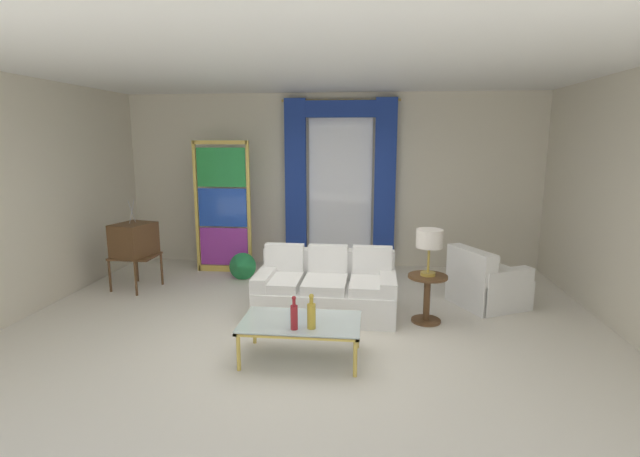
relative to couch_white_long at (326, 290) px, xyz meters
The scene contains 16 objects.
ground_plane 0.67m from the couch_white_long, 106.74° to the right, with size 16.00×16.00×0.00m, color silver.
wall_rear 2.77m from the couch_white_long, 93.93° to the left, with size 8.00×0.12×3.00m, color beige.
wall_left 4.01m from the couch_white_long, behind, with size 0.12×7.00×3.00m, color beige.
wall_right 3.69m from the couch_white_long, ahead, with size 0.12×7.00×3.00m, color beige.
ceiling_slab 2.73m from the couch_white_long, 126.59° to the left, with size 8.00×7.60×0.04m, color white.
curtained_window 2.73m from the couch_white_long, 89.83° to the left, with size 2.00×0.17×2.70m.
couch_white_long is the anchor object (origin of this frame).
coffee_table 1.34m from the couch_white_long, 95.76° to the right, with size 1.21×0.71×0.41m.
bottle_blue_decanter 1.53m from the couch_white_long, 90.08° to the right, with size 0.08×0.08×0.35m.
bottle_crystal_tall 1.58m from the couch_white_long, 96.10° to the right, with size 0.07×0.07×0.34m.
vintage_tv 3.06m from the couch_white_long, 166.55° to the left, with size 0.64×0.70×1.35m.
armchair_white 2.17m from the couch_white_long, 13.62° to the left, with size 1.09×1.09×0.80m.
stained_glass_divider 2.70m from the couch_white_long, 137.51° to the left, with size 0.95×0.05×2.20m.
peacock_figurine 1.95m from the couch_white_long, 139.84° to the left, with size 0.44×0.60×0.50m.
round_side_table 1.27m from the couch_white_long, ahead, with size 0.48×0.48×0.59m.
table_lamp_brass 1.46m from the couch_white_long, ahead, with size 0.32×0.32×0.57m.
Camera 1 is at (0.72, -5.24, 2.23)m, focal length 26.50 mm.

